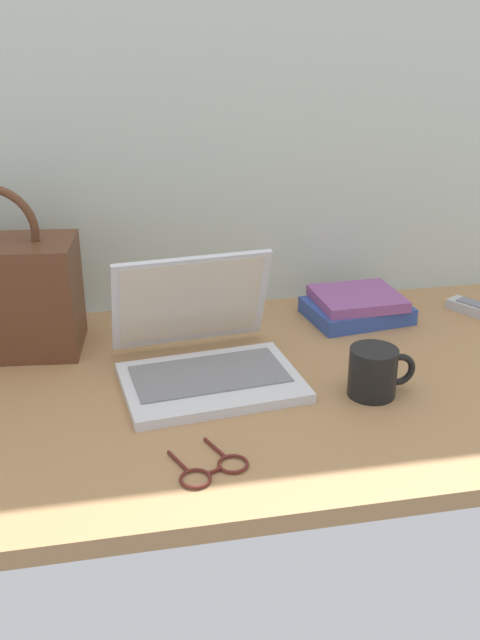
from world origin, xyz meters
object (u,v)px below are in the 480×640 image
laptop (204,353)px  eyeglasses (213,470)px  book_stack (357,306)px  coffee_mug (374,372)px

laptop → eyeglasses: 0.31m
laptop → book_stack: laptop is taller
eyeglasses → book_stack: 0.64m
eyeglasses → book_stack: bearing=51.6°
laptop → eyeglasses: bearing=-96.2°
eyeglasses → laptop: bearing=83.8°
eyeglasses → book_stack: (0.40, 0.50, 0.02)m
book_stack → laptop: bearing=-151.3°
coffee_mug → book_stack: coffee_mug is taller
coffee_mug → book_stack: (0.09, 0.33, -0.02)m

